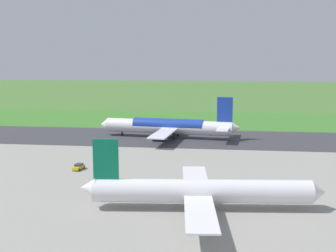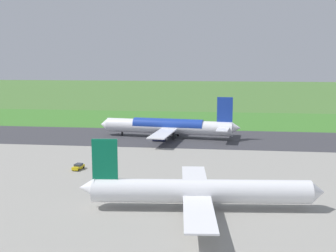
# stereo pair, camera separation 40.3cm
# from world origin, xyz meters

# --- Properties ---
(ground_plane) EXTENTS (800.00, 800.00, 0.00)m
(ground_plane) POSITION_xyz_m (0.00, 0.00, 0.00)
(ground_plane) COLOR #477233
(runway_asphalt) EXTENTS (600.00, 37.01, 0.06)m
(runway_asphalt) POSITION_xyz_m (0.00, 0.00, 0.03)
(runway_asphalt) COLOR #38383D
(runway_asphalt) RESTS_ON ground
(apron_concrete) EXTENTS (440.00, 110.00, 0.05)m
(apron_concrete) POSITION_xyz_m (0.00, 68.69, 0.03)
(apron_concrete) COLOR gray
(apron_concrete) RESTS_ON ground
(grass_verge_foreground) EXTENTS (600.00, 80.00, 0.04)m
(grass_verge_foreground) POSITION_xyz_m (0.00, -38.07, 0.02)
(grass_verge_foreground) COLOR #3C782B
(grass_verge_foreground) RESTS_ON ground
(airliner_main) EXTENTS (54.13, 44.40, 15.88)m
(airliner_main) POSITION_xyz_m (14.41, 0.04, 4.35)
(airliner_main) COLOR white
(airliner_main) RESTS_ON ground
(airliner_parked_mid) EXTENTS (48.31, 39.59, 14.10)m
(airliner_parked_mid) POSITION_xyz_m (-0.49, 73.65, 3.85)
(airliner_parked_mid) COLOR white
(airliner_parked_mid) RESTS_ON ground
(service_car_ops) EXTENTS (2.41, 4.42, 1.62)m
(service_car_ops) POSITION_xyz_m (33.21, 47.93, 0.84)
(service_car_ops) COLOR gold
(service_car_ops) RESTS_ON ground
(no_stopping_sign) EXTENTS (0.60, 0.10, 2.22)m
(no_stopping_sign) POSITION_xyz_m (12.18, -33.57, 1.33)
(no_stopping_sign) COLOR slate
(no_stopping_sign) RESTS_ON ground
(traffic_cone_orange) EXTENTS (0.40, 0.40, 0.55)m
(traffic_cone_orange) POSITION_xyz_m (17.79, -39.29, 0.28)
(traffic_cone_orange) COLOR orange
(traffic_cone_orange) RESTS_ON ground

